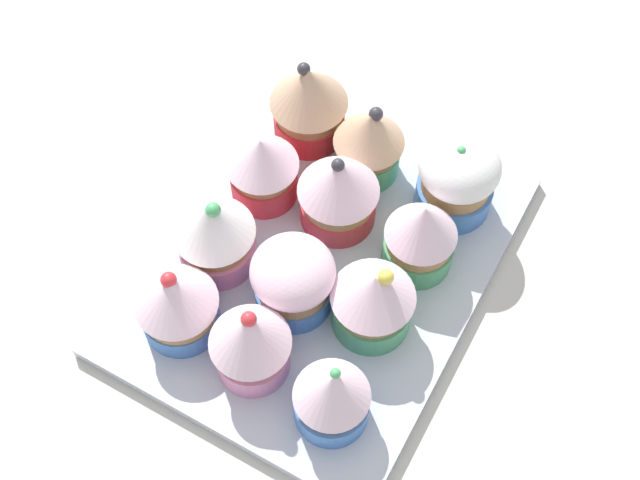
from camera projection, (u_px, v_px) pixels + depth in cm
name	position (u px, v px, depth cm)	size (l,w,h in cm)	color
ground_plane	(320.00, 274.00, 72.61)	(180.00, 180.00, 3.00)	beige
baking_tray	(320.00, 262.00, 70.78)	(31.70, 24.98, 1.20)	silver
cupcake_0	(332.00, 396.00, 60.94)	(5.46, 5.46, 7.27)	#477AC6
cupcake_1	(373.00, 299.00, 64.44)	(6.29, 6.29, 7.47)	#4C9E6B
cupcake_2	(421.00, 235.00, 66.85)	(5.57, 5.57, 7.67)	#4C9E6B
cupcake_3	(457.00, 178.00, 69.55)	(6.42, 6.42, 7.64)	#477AC6
cupcake_4	(248.00, 341.00, 62.46)	(5.95, 5.95, 7.99)	pink
cupcake_5	(289.00, 277.00, 65.62)	(6.33, 6.33, 6.65)	#477AC6
cupcake_6	(338.00, 190.00, 68.78)	(6.47, 6.47, 7.91)	#D1333D
cupcake_7	(369.00, 142.00, 71.23)	(5.78, 5.78, 7.53)	#4C9E6B
cupcake_8	(177.00, 303.00, 64.49)	(6.24, 6.24, 7.12)	#477AC6
cupcake_9	(214.00, 232.00, 66.80)	(6.33, 6.33, 8.24)	pink
cupcake_10	(262.00, 166.00, 70.19)	(5.87, 5.87, 7.08)	#D1333D
cupcake_11	(309.00, 102.00, 72.73)	(6.51, 6.51, 8.34)	#D1333D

